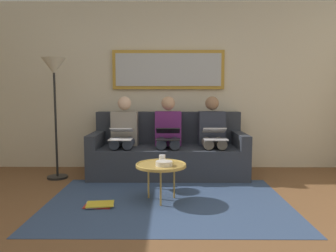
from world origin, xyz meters
The scene contains 16 objects.
ground_plane centered at (0.00, 0.00, -0.05)m, with size 6.00×5.20×0.10m, color brown.
wall_rear centered at (0.00, -2.60, 1.30)m, with size 6.00×0.12×2.60m, color beige.
area_rug centered at (0.00, -0.85, 0.00)m, with size 2.60×1.80×0.01m, color #33476B.
couch centered at (0.00, -2.12, 0.31)m, with size 2.20×0.90×0.90m.
framed_mirror centered at (0.00, -2.51, 1.55)m, with size 1.74×0.05×0.60m.
coffee_table centered at (0.07, -0.90, 0.40)m, with size 0.55×0.55×0.42m.
cup centered at (0.06, -0.98, 0.45)m, with size 0.07×0.07×0.09m, color silver.
bowl centered at (0.04, -0.83, 0.43)m, with size 0.18×0.18×0.05m, color beige.
person_left centered at (-0.64, -2.05, 0.61)m, with size 0.38×0.58×1.14m.
laptop_silver centered at (-0.64, -1.81, 0.63)m, with size 0.32×0.36×0.16m.
person_middle centered at (0.00, -2.05, 0.61)m, with size 0.38×0.58×1.14m.
laptop_black centered at (0.00, -1.81, 0.62)m, with size 0.33×0.35×0.16m.
person_right centered at (0.64, -2.05, 0.61)m, with size 0.38×0.58×1.14m.
laptop_white centered at (0.64, -1.81, 0.63)m, with size 0.31×0.36×0.16m.
magazine_stack centered at (0.71, -0.72, 0.02)m, with size 0.32×0.26×0.03m.
standing_lamp centered at (1.55, -1.85, 1.37)m, with size 0.32×0.32×1.66m.
Camera 1 is at (-0.03, 2.53, 1.17)m, focal length 34.23 mm.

